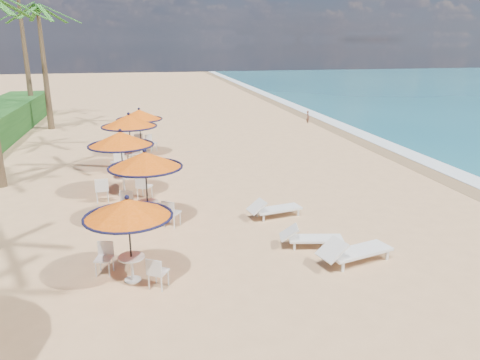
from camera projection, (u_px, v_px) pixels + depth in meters
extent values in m
plane|color=tan|center=(319.00, 259.00, 13.05)|extent=(160.00, 160.00, 0.00)
cube|color=white|center=(417.00, 158.00, 24.29)|extent=(1.20, 140.00, 0.04)
cube|color=olive|center=(401.00, 158.00, 24.10)|extent=(1.40, 140.00, 0.02)
cylinder|color=black|center=(130.00, 241.00, 11.58)|extent=(0.05, 0.05, 2.19)
cone|color=#DF5A13|center=(128.00, 208.00, 11.34)|extent=(2.19, 2.19, 0.48)
torus|color=black|center=(128.00, 217.00, 11.40)|extent=(2.19, 2.19, 0.07)
sphere|color=black|center=(127.00, 197.00, 11.26)|extent=(0.11, 0.11, 0.11)
cylinder|color=silver|center=(131.00, 257.00, 11.71)|extent=(0.67, 0.67, 0.04)
cylinder|color=silver|center=(132.00, 268.00, 11.80)|extent=(0.08, 0.08, 0.67)
cylinder|color=black|center=(147.00, 188.00, 15.32)|extent=(0.05, 0.05, 2.43)
cone|color=#DF5A13|center=(145.00, 160.00, 15.04)|extent=(2.43, 2.43, 0.53)
torus|color=black|center=(145.00, 167.00, 15.11)|extent=(2.43, 2.43, 0.07)
sphere|color=black|center=(144.00, 151.00, 14.96)|extent=(0.13, 0.13, 0.13)
cylinder|color=silver|center=(148.00, 202.00, 15.46)|extent=(0.74, 0.74, 0.04)
cylinder|color=silver|center=(148.00, 212.00, 15.56)|extent=(0.08, 0.08, 0.74)
cylinder|color=black|center=(122.00, 164.00, 18.13)|extent=(0.05, 0.05, 2.52)
cone|color=#DF5A13|center=(121.00, 139.00, 17.84)|extent=(2.52, 2.52, 0.55)
torus|color=black|center=(121.00, 145.00, 17.92)|extent=(2.52, 2.52, 0.08)
sphere|color=black|center=(120.00, 130.00, 17.75)|extent=(0.13, 0.13, 0.13)
cylinder|color=silver|center=(123.00, 176.00, 18.28)|extent=(0.77, 0.77, 0.04)
cylinder|color=silver|center=(124.00, 185.00, 18.38)|extent=(0.09, 0.09, 0.77)
cylinder|color=black|center=(130.00, 142.00, 21.82)|extent=(0.06, 0.06, 2.57)
cone|color=#DF5A13|center=(129.00, 121.00, 21.53)|extent=(2.57, 2.57, 0.56)
torus|color=black|center=(129.00, 126.00, 21.60)|extent=(2.57, 2.57, 0.08)
sphere|color=black|center=(128.00, 114.00, 21.44)|extent=(0.13, 0.13, 0.13)
cylinder|color=silver|center=(131.00, 153.00, 21.97)|extent=(0.78, 0.78, 0.04)
cylinder|color=silver|center=(132.00, 161.00, 22.08)|extent=(0.09, 0.09, 0.78)
cylinder|color=black|center=(140.00, 132.00, 24.57)|extent=(0.05, 0.05, 2.40)
cone|color=#DF5A13|center=(139.00, 115.00, 24.30)|extent=(2.40, 2.40, 0.52)
torus|color=black|center=(139.00, 119.00, 24.37)|extent=(2.40, 2.40, 0.07)
sphere|color=black|center=(139.00, 109.00, 24.22)|extent=(0.13, 0.13, 0.13)
cylinder|color=silver|center=(141.00, 141.00, 24.71)|extent=(0.73, 0.73, 0.04)
cylinder|color=silver|center=(141.00, 148.00, 24.81)|extent=(0.08, 0.08, 0.73)
cube|color=silver|center=(359.00, 251.00, 12.82)|extent=(1.99, 1.14, 0.08)
cube|color=silver|center=(332.00, 250.00, 12.34)|extent=(0.78, 0.82, 0.47)
cube|color=silver|center=(359.00, 257.00, 12.87)|extent=(0.07, 0.07, 0.27)
cube|color=silver|center=(316.00, 239.00, 13.75)|extent=(1.66, 0.88, 0.07)
cube|color=silver|center=(289.00, 232.00, 13.68)|extent=(0.63, 0.67, 0.39)
cube|color=silver|center=(315.00, 243.00, 13.79)|extent=(0.06, 0.06, 0.22)
cube|color=silver|center=(278.00, 209.00, 16.13)|extent=(1.71, 0.90, 0.07)
cube|color=silver|center=(257.00, 206.00, 15.76)|extent=(0.65, 0.69, 0.40)
cube|color=silver|center=(278.00, 213.00, 16.18)|extent=(0.06, 0.06, 0.23)
cone|color=brown|center=(45.00, 71.00, 30.98)|extent=(0.44, 0.44, 7.73)
sphere|color=#225B1A|center=(38.00, 9.00, 29.86)|extent=(0.56, 0.56, 0.56)
cone|color=brown|center=(25.00, 54.00, 34.60)|extent=(0.44, 0.44, 9.65)
imported|color=brown|center=(308.00, 117.00, 34.14)|extent=(0.26, 0.37, 0.96)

